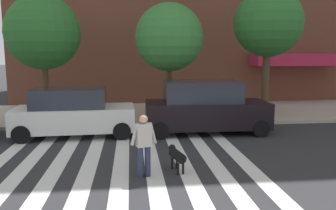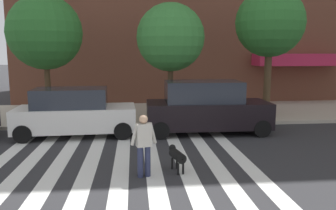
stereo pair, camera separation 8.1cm
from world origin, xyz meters
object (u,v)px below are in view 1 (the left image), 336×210
(street_tree_middle, at_px, (169,38))
(dog_on_leash, at_px, (177,155))
(parked_car_third_in_line, at_px, (205,108))
(street_tree_further, at_px, (268,23))
(pedestrian_dog_walker, at_px, (144,142))
(parked_car_behind_first, at_px, (73,113))
(street_tree_nearest, at_px, (43,33))

(street_tree_middle, distance_m, dog_on_leash, 7.33)
(parked_car_third_in_line, xyz_separation_m, street_tree_further, (3.42, 2.35, 3.51))
(dog_on_leash, bearing_deg, pedestrian_dog_walker, -159.55)
(street_tree_middle, relative_size, street_tree_further, 0.87)
(parked_car_behind_first, bearing_deg, street_tree_further, 15.36)
(street_tree_middle, distance_m, pedestrian_dog_walker, 7.54)
(street_tree_middle, bearing_deg, street_tree_nearest, 173.52)
(parked_car_third_in_line, bearing_deg, street_tree_nearest, 157.59)
(parked_car_third_in_line, height_order, street_tree_middle, street_tree_middle)
(street_tree_middle, bearing_deg, parked_car_third_in_line, -60.85)
(parked_car_behind_first, xyz_separation_m, street_tree_further, (8.56, 2.35, 3.61))
(parked_car_third_in_line, relative_size, dog_on_leash, 4.54)
(parked_car_behind_first, bearing_deg, street_tree_nearest, 120.26)
(street_tree_nearest, height_order, dog_on_leash, street_tree_nearest)
(parked_car_third_in_line, distance_m, dog_on_leash, 4.68)
(street_tree_further, bearing_deg, street_tree_nearest, 177.51)
(street_tree_nearest, xyz_separation_m, street_tree_further, (10.20, -0.44, 0.46))
(street_tree_middle, height_order, dog_on_leash, street_tree_middle)
(street_tree_nearest, bearing_deg, street_tree_middle, -6.48)
(parked_car_behind_first, height_order, street_tree_further, street_tree_further)
(street_tree_middle, distance_m, street_tree_further, 4.68)
(parked_car_behind_first, bearing_deg, street_tree_middle, 28.80)
(parked_car_behind_first, relative_size, dog_on_leash, 4.25)
(parked_car_third_in_line, bearing_deg, pedestrian_dog_walker, -119.53)
(parked_car_third_in_line, bearing_deg, street_tree_further, 34.49)
(street_tree_nearest, height_order, street_tree_middle, street_tree_nearest)
(street_tree_further, distance_m, dog_on_leash, 9.35)
(street_tree_nearest, distance_m, pedestrian_dog_walker, 9.07)
(parked_car_third_in_line, height_order, dog_on_leash, parked_car_third_in_line)
(parked_car_behind_first, distance_m, dog_on_leash, 5.51)
(street_tree_further, height_order, dog_on_leash, street_tree_further)
(parked_car_behind_first, xyz_separation_m, pedestrian_dog_walker, (2.51, -4.64, 0.01))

